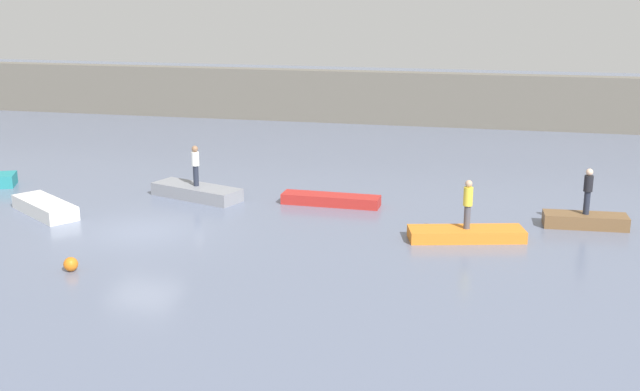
# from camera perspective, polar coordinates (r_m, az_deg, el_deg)

# --- Properties ---
(ground_plane) EXTENTS (120.00, 120.00, 0.00)m
(ground_plane) POSITION_cam_1_polar(r_m,az_deg,el_deg) (28.52, -12.99, -2.60)
(ground_plane) COLOR slate
(embankment_wall) EXTENTS (80.00, 1.20, 3.30)m
(embankment_wall) POSITION_cam_1_polar(r_m,az_deg,el_deg) (50.87, -1.04, 7.35)
(embankment_wall) COLOR #666056
(embankment_wall) RESTS_ON ground_plane
(rowboat_white) EXTENTS (3.53, 2.93, 0.53)m
(rowboat_white) POSITION_cam_1_polar(r_m,az_deg,el_deg) (31.69, -19.51, -0.82)
(rowboat_white) COLOR white
(rowboat_white) RESTS_ON ground_plane
(rowboat_grey) EXTENTS (4.12, 2.49, 0.52)m
(rowboat_grey) POSITION_cam_1_polar(r_m,az_deg,el_deg) (32.52, -9.03, 0.26)
(rowboat_grey) COLOR gray
(rowboat_grey) RESTS_ON ground_plane
(rowboat_red) EXTENTS (3.96, 0.99, 0.42)m
(rowboat_red) POSITION_cam_1_polar(r_m,az_deg,el_deg) (31.14, 0.80, -0.31)
(rowboat_red) COLOR red
(rowboat_red) RESTS_ON ground_plane
(rowboat_orange) EXTENTS (4.12, 2.10, 0.40)m
(rowboat_orange) POSITION_cam_1_polar(r_m,az_deg,el_deg) (27.34, 10.66, -2.79)
(rowboat_orange) COLOR orange
(rowboat_orange) RESTS_ON ground_plane
(rowboat_brown) EXTENTS (3.00, 1.13, 0.49)m
(rowboat_brown) POSITION_cam_1_polar(r_m,az_deg,el_deg) (29.85, 18.85, -1.75)
(rowboat_brown) COLOR brown
(rowboat_brown) RESTS_ON ground_plane
(person_white_shirt) EXTENTS (0.32, 0.32, 1.68)m
(person_white_shirt) POSITION_cam_1_polar(r_m,az_deg,el_deg) (32.24, -9.12, 2.34)
(person_white_shirt) COLOR #232838
(person_white_shirt) RESTS_ON rowboat_grey
(person_dark_shirt) EXTENTS (0.32, 0.32, 1.69)m
(person_dark_shirt) POSITION_cam_1_polar(r_m,az_deg,el_deg) (29.54, 19.04, 0.48)
(person_dark_shirt) COLOR #232838
(person_dark_shirt) RESTS_ON rowboat_brown
(person_yellow_shirt) EXTENTS (0.32, 0.32, 1.72)m
(person_yellow_shirt) POSITION_cam_1_polar(r_m,az_deg,el_deg) (27.01, 10.78, -0.45)
(person_yellow_shirt) COLOR #4C4C56
(person_yellow_shirt) RESTS_ON rowboat_orange
(mooring_buoy) EXTENTS (0.44, 0.44, 0.44)m
(mooring_buoy) POSITION_cam_1_polar(r_m,az_deg,el_deg) (25.14, -17.80, -4.82)
(mooring_buoy) COLOR orange
(mooring_buoy) RESTS_ON ground_plane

